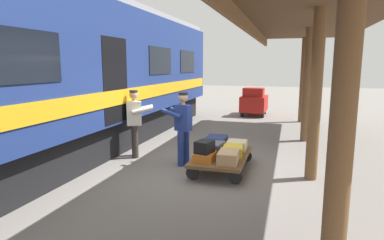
# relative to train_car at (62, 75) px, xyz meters

# --- Properties ---
(ground_plane) EXTENTS (60.00, 60.00, 0.00)m
(ground_plane) POSITION_rel_train_car_xyz_m (-3.79, 0.00, -2.06)
(ground_plane) COLOR slate
(platform_canopy) EXTENTS (3.20, 15.11, 3.56)m
(platform_canopy) POSITION_rel_train_car_xyz_m (-5.86, 0.00, 1.22)
(platform_canopy) COLOR brown
(platform_canopy) RESTS_ON ground_plane
(train_car) EXTENTS (3.02, 16.04, 4.00)m
(train_car) POSITION_rel_train_car_xyz_m (0.00, 0.00, 0.00)
(train_car) COLOR navy
(train_car) RESTS_ON ground_plane
(luggage_cart) EXTENTS (1.16, 1.96, 0.35)m
(luggage_cart) POSITION_rel_train_car_xyz_m (-4.05, -0.04, -1.76)
(luggage_cart) COLOR brown
(luggage_cart) RESTS_ON ground_plane
(suitcase_orange_carryall) EXTENTS (0.41, 0.55, 0.17)m
(suitcase_orange_carryall) POSITION_rel_train_car_xyz_m (-3.80, 0.49, -1.63)
(suitcase_orange_carryall) COLOR #CC6B23
(suitcase_orange_carryall) RESTS_ON luggage_cart
(suitcase_cream_canvas) EXTENTS (0.46, 0.47, 0.21)m
(suitcase_cream_canvas) POSITION_rel_train_car_xyz_m (-4.30, -0.58, -1.61)
(suitcase_cream_canvas) COLOR beige
(suitcase_cream_canvas) RESTS_ON luggage_cart
(suitcase_slate_roller) EXTENTS (0.57, 0.61, 0.27)m
(suitcase_slate_roller) POSITION_rel_train_car_xyz_m (-3.80, -0.04, -1.58)
(suitcase_slate_roller) COLOR #4C515B
(suitcase_slate_roller) RESTS_ON luggage_cart
(suitcase_tan_vintage) EXTENTS (0.42, 0.65, 0.24)m
(suitcase_tan_vintage) POSITION_rel_train_car_xyz_m (-4.30, 0.49, -1.59)
(suitcase_tan_vintage) COLOR tan
(suitcase_tan_vintage) RESTS_ON luggage_cart
(suitcase_navy_fabric) EXTENTS (0.47, 0.59, 0.28)m
(suitcase_navy_fabric) POSITION_rel_train_car_xyz_m (-3.80, -0.58, -1.57)
(suitcase_navy_fabric) COLOR navy
(suitcase_navy_fabric) RESTS_ON luggage_cart
(suitcase_yellow_case) EXTENTS (0.49, 0.60, 0.22)m
(suitcase_yellow_case) POSITION_rel_train_car_xyz_m (-4.30, -0.04, -1.60)
(suitcase_yellow_case) COLOR gold
(suitcase_yellow_case) RESTS_ON luggage_cart
(suitcase_black_hardshell) EXTENTS (0.39, 0.46, 0.25)m
(suitcase_black_hardshell) POSITION_rel_train_car_xyz_m (-3.80, 0.52, -1.41)
(suitcase_black_hardshell) COLOR black
(suitcase_black_hardshell) RESTS_ON suitcase_orange_carryall
(porter_in_overalls) EXTENTS (0.73, 0.55, 1.70)m
(porter_in_overalls) POSITION_rel_train_car_xyz_m (-3.09, -0.17, -1.14)
(porter_in_overalls) COLOR navy
(porter_in_overalls) RESTS_ON ground_plane
(porter_by_door) EXTENTS (0.74, 0.61, 1.70)m
(porter_by_door) POSITION_rel_train_car_xyz_m (-1.74, -0.46, -1.14)
(porter_by_door) COLOR #332D28
(porter_by_door) RESTS_ON ground_plane
(baggage_tug) EXTENTS (1.16, 1.74, 1.30)m
(baggage_tug) POSITION_rel_train_car_xyz_m (-3.86, -8.36, -1.43)
(baggage_tug) COLOR #B21E19
(baggage_tug) RESTS_ON ground_plane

